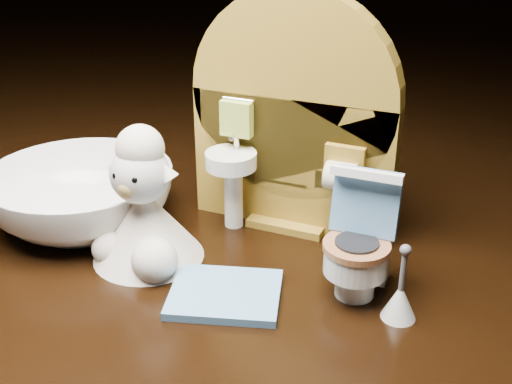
# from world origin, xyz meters

# --- Properties ---
(backdrop_panel) EXTENTS (0.13, 0.05, 0.15)m
(backdrop_panel) POSITION_xyz_m (-0.00, 0.06, 0.07)
(backdrop_panel) COLOR olive
(backdrop_panel) RESTS_ON ground
(toy_toilet) EXTENTS (0.04, 0.05, 0.07)m
(toy_toilet) POSITION_xyz_m (0.06, 0.01, 0.03)
(toy_toilet) COLOR white
(toy_toilet) RESTS_ON ground
(bath_mat) EXTENTS (0.07, 0.06, 0.00)m
(bath_mat) POSITION_xyz_m (-0.00, -0.03, 0.00)
(bath_mat) COLOR #5E97CB
(bath_mat) RESTS_ON ground
(toilet_brush) EXTENTS (0.02, 0.02, 0.04)m
(toilet_brush) POSITION_xyz_m (0.09, -0.01, 0.01)
(toilet_brush) COLOR white
(toilet_brush) RESTS_ON ground
(plush_lamb) EXTENTS (0.07, 0.07, 0.08)m
(plush_lamb) POSITION_xyz_m (-0.06, -0.01, 0.03)
(plush_lamb) COLOR silver
(plush_lamb) RESTS_ON ground
(ceramic_bowl) EXTENTS (0.12, 0.12, 0.04)m
(ceramic_bowl) POSITION_xyz_m (-0.12, 0.01, 0.02)
(ceramic_bowl) COLOR white
(ceramic_bowl) RESTS_ON ground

